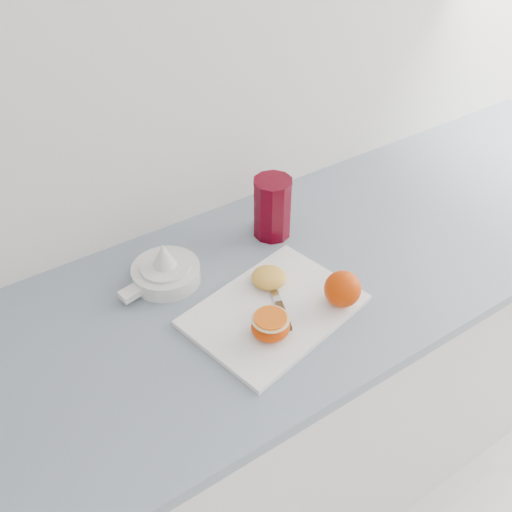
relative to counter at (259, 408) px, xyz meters
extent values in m
cube|color=white|center=(-0.19, 0.30, 0.90)|extent=(4.00, 0.04, 2.70)
cube|color=white|center=(0.00, 0.00, -0.02)|extent=(2.37, 0.60, 0.86)
cube|color=gray|center=(0.00, 0.00, 0.43)|extent=(2.43, 0.64, 0.03)
cube|color=white|center=(-0.02, -0.08, 0.45)|extent=(0.38, 0.31, 0.01)
sphere|color=#C64800|center=(0.10, -0.14, 0.49)|extent=(0.08, 0.08, 0.08)
ellipsoid|color=#C64800|center=(-0.07, -0.14, 0.48)|extent=(0.08, 0.08, 0.04)
cylinder|color=#F4D188|center=(-0.07, -0.14, 0.50)|extent=(0.07, 0.07, 0.00)
cylinder|color=#FF5C16|center=(-0.07, -0.14, 0.50)|extent=(0.06, 0.06, 0.00)
ellipsoid|color=gold|center=(0.01, -0.01, 0.47)|extent=(0.07, 0.07, 0.03)
cylinder|color=gold|center=(0.01, -0.01, 0.48)|extent=(0.06, 0.06, 0.00)
cube|color=#4E381B|center=(-0.02, -0.11, 0.46)|extent=(0.04, 0.08, 0.01)
cube|color=#B7B7BC|center=(0.01, -0.03, 0.46)|extent=(0.05, 0.10, 0.00)
cylinder|color=#B7B7BC|center=(-0.02, -0.11, 0.46)|extent=(0.00, 0.00, 0.01)
cylinder|color=white|center=(-0.16, 0.13, 0.46)|extent=(0.15, 0.15, 0.04)
cylinder|color=white|center=(-0.16, 0.13, 0.48)|extent=(0.11, 0.11, 0.01)
cone|color=white|center=(-0.16, 0.13, 0.52)|extent=(0.05, 0.05, 0.05)
cube|color=white|center=(-0.25, 0.11, 0.46)|extent=(0.05, 0.04, 0.01)
ellipsoid|color=orange|center=(-0.14, 0.12, 0.49)|extent=(0.01, 0.01, 0.00)
ellipsoid|color=orange|center=(-0.17, 0.14, 0.49)|extent=(0.01, 0.01, 0.00)
ellipsoid|color=orange|center=(-0.16, 0.11, 0.49)|extent=(0.01, 0.01, 0.00)
ellipsoid|color=orange|center=(-0.14, 0.14, 0.49)|extent=(0.01, 0.01, 0.00)
cylinder|color=#5A000F|center=(0.13, 0.14, 0.52)|extent=(0.09, 0.09, 0.14)
cylinder|color=#E95205|center=(0.13, 0.14, 0.46)|extent=(0.07, 0.07, 0.02)
cylinder|color=#5A000F|center=(0.13, 0.14, 0.59)|extent=(0.09, 0.09, 0.00)
camera|label=1|loc=(-0.50, -0.74, 1.28)|focal=40.00mm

